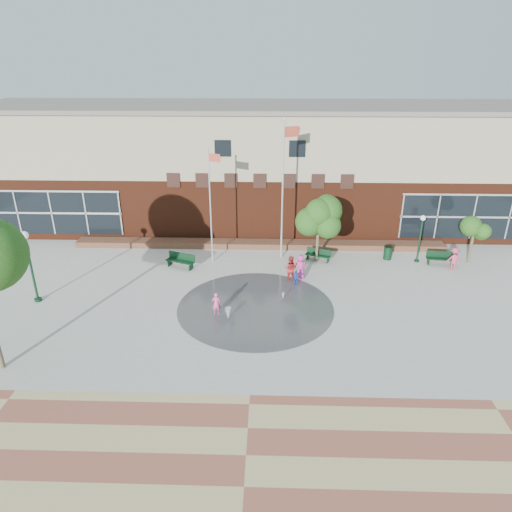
{
  "coord_description": "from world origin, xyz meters",
  "views": [
    {
      "loc": [
        0.69,
        -18.43,
        12.35
      ],
      "look_at": [
        0.0,
        4.0,
        2.6
      ],
      "focal_mm": 32.0,
      "sensor_mm": 36.0,
      "label": 1
    }
  ],
  "objects_px": {
    "flagpole_left": "(211,200)",
    "flagpole_right": "(284,183)",
    "child_splash": "(216,304)",
    "trash_can": "(388,253)",
    "bench_left": "(180,263)"
  },
  "relations": [
    {
      "from": "bench_left",
      "to": "child_splash",
      "type": "height_order",
      "value": "child_splash"
    },
    {
      "from": "flagpole_left",
      "to": "flagpole_right",
      "type": "relative_size",
      "value": 0.83
    },
    {
      "from": "flagpole_left",
      "to": "bench_left",
      "type": "xyz_separation_m",
      "value": [
        -1.97,
        -1.01,
        -3.89
      ]
    },
    {
      "from": "child_splash",
      "to": "trash_can",
      "type": "bearing_deg",
      "value": -151.3
    },
    {
      "from": "child_splash",
      "to": "flagpole_left",
      "type": "bearing_deg",
      "value": -88.3
    },
    {
      "from": "flagpole_right",
      "to": "bench_left",
      "type": "height_order",
      "value": "flagpole_right"
    },
    {
      "from": "flagpole_right",
      "to": "bench_left",
      "type": "xyz_separation_m",
      "value": [
        -6.52,
        -1.93,
        -4.77
      ]
    },
    {
      "from": "trash_can",
      "to": "bench_left",
      "type": "bearing_deg",
      "value": -172.6
    },
    {
      "from": "trash_can",
      "to": "child_splash",
      "type": "distance_m",
      "value": 12.99
    },
    {
      "from": "flagpole_left",
      "to": "bench_left",
      "type": "relative_size",
      "value": 3.85
    },
    {
      "from": "flagpole_right",
      "to": "child_splash",
      "type": "bearing_deg",
      "value": -139.77
    },
    {
      "from": "flagpole_right",
      "to": "bench_left",
      "type": "distance_m",
      "value": 8.31
    },
    {
      "from": "flagpole_right",
      "to": "bench_left",
      "type": "bearing_deg",
      "value": 171.72
    },
    {
      "from": "flagpole_right",
      "to": "trash_can",
      "type": "bearing_deg",
      "value": -26.12
    },
    {
      "from": "flagpole_left",
      "to": "trash_can",
      "type": "distance_m",
      "value": 12.19
    }
  ]
}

